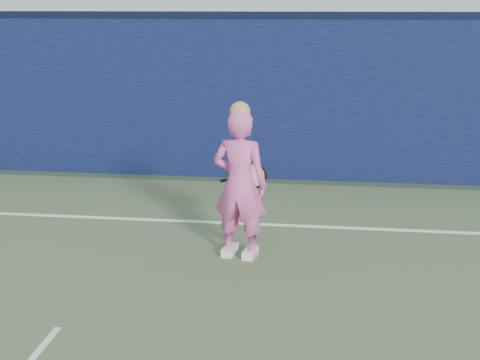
# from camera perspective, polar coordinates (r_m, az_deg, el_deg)

# --- Properties ---
(backstop_wall) EXTENTS (24.00, 0.40, 2.50)m
(backstop_wall) POSITION_cam_1_polar(r_m,az_deg,el_deg) (10.85, -4.64, 7.00)
(backstop_wall) COLOR #0C0D37
(backstop_wall) RESTS_ON ground
(wall_cap) EXTENTS (24.00, 0.42, 0.10)m
(wall_cap) POSITION_cam_1_polar(r_m,az_deg,el_deg) (10.74, -4.79, 13.88)
(wall_cap) COLOR black
(wall_cap) RESTS_ON backstop_wall
(player) EXTENTS (0.66, 0.49, 1.73)m
(player) POSITION_cam_1_polar(r_m,az_deg,el_deg) (7.23, 0.00, -0.33)
(player) COLOR #E157A7
(player) RESTS_ON ground
(racket) EXTENTS (0.57, 0.21, 0.32)m
(racket) POSITION_cam_1_polar(r_m,az_deg,el_deg) (7.62, 0.94, 0.36)
(racket) COLOR black
(racket) RESTS_ON ground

